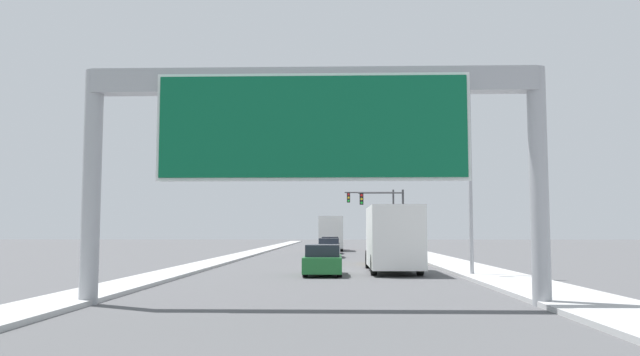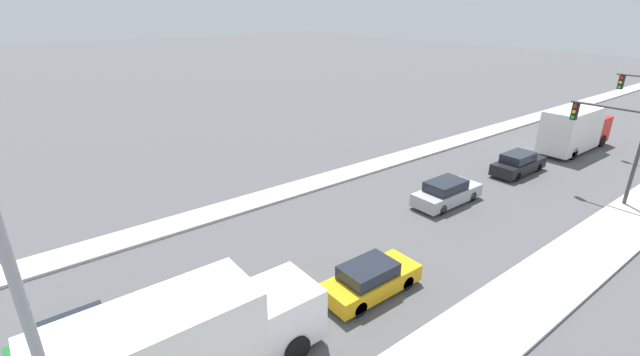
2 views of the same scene
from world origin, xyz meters
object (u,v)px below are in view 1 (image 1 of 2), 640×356
Objects in this scene: car_far_left at (323,261)px; street_lamp_right at (463,154)px; car_near_right at (329,248)px; traffic_light_mid_block at (378,209)px; car_near_center at (382,253)px; car_mid_center at (330,246)px; truck_box_primary at (392,239)px; truck_box_secondary at (331,234)px; sign_gantry at (313,125)px; traffic_light_near_intersection at (388,210)px.

street_lamp_right is (6.55, -0.84, 4.97)m from car_far_left.
traffic_light_mid_block is at bearing 74.47° from car_near_right.
car_mid_center is at bearing 101.05° from car_near_center.
car_near_right is 17.93m from truck_box_primary.
truck_box_secondary is at bearing -162.61° from traffic_light_mid_block.
car_near_center is 0.51× the size of truck_box_primary.
sign_gantry reaches higher than traffic_light_near_intersection.
truck_box_primary is 1.30× the size of traffic_light_mid_block.
car_mid_center is 0.79× the size of traffic_light_near_intersection.
car_near_center is 0.45× the size of street_lamp_right.
traffic_light_mid_block is at bearing 84.24° from sign_gantry.
car_mid_center is 8.49m from truck_box_secondary.
sign_gantry reaches higher than truck_box_secondary.
sign_gantry is at bearing -90.00° from car_far_left.
car_far_left is 38.62m from traffic_light_mid_block.
sign_gantry is 1.66× the size of truck_box_secondary.
car_far_left is at bearing -100.83° from traffic_light_near_intersection.
traffic_light_near_intersection reaches higher than car_near_center.
truck_box_secondary reaches higher than car_near_center.
car_far_left is 0.97× the size of car_near_center.
truck_box_primary is 34.35m from truck_box_secondary.
truck_box_secondary is at bearing 95.85° from truck_box_primary.
sign_gantry reaches higher than traffic_light_mid_block.
traffic_light_mid_block reaches higher than truck_box_primary.
truck_box_secondary reaches higher than truck_box_primary.
car_near_right is 0.79× the size of traffic_light_near_intersection.
car_near_right is at bearing 107.52° from street_lamp_right.
sign_gantry reaches higher than truck_box_primary.
traffic_light_near_intersection is at bearing 56.74° from car_near_right.
truck_box_primary is 1.44× the size of traffic_light_near_intersection.
car_mid_center is 26.01m from truck_box_primary.
car_near_center is 28.22m from traffic_light_mid_block.
truck_box_primary reaches higher than car_near_right.
car_far_left is 36.54m from truck_box_secondary.
car_near_center is 0.54× the size of truck_box_secondary.
car_far_left is at bearing -90.00° from car_near_right.
car_near_right reaches higher than car_far_left.
car_near_center is 12.47m from street_lamp_right.
traffic_light_mid_block is at bearing 87.51° from truck_box_primary.
street_lamp_right is at bearing -7.35° from car_far_left.
sign_gantry is at bearing -90.00° from car_mid_center.
car_near_center is 0.93× the size of car_mid_center.
sign_gantry is at bearing -95.76° from traffic_light_mid_block.
sign_gantry is 32.24m from car_near_right.
traffic_light_near_intersection is (1.87, 17.92, 3.31)m from car_near_center.
car_near_right is 19.26m from traffic_light_mid_block.
traffic_light_mid_block is at bearing 82.44° from car_far_left.
car_near_right is 0.71× the size of traffic_light_mid_block.
car_near_center is at bearing 71.03° from car_far_left.
truck_box_primary is 5.94m from street_lamp_right.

